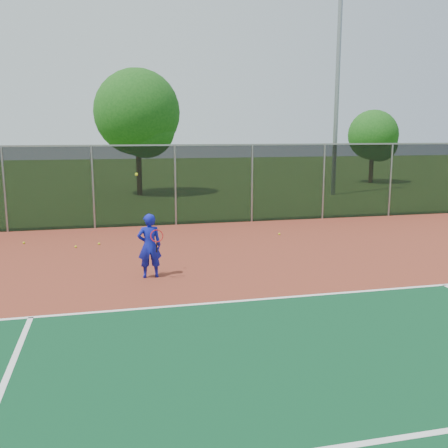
# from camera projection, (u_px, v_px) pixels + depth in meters

# --- Properties ---
(court_apron) EXTENTS (30.00, 20.00, 0.02)m
(court_apron) POSITION_uv_depth(u_px,v_px,m) (390.00, 307.00, 10.10)
(court_apron) COLOR maroon
(court_apron) RESTS_ON ground
(fence_back) EXTENTS (30.00, 0.06, 3.03)m
(fence_back) POSITION_uv_depth(u_px,v_px,m) (252.00, 182.00, 19.39)
(fence_back) COLOR black
(fence_back) RESTS_ON court_apron
(tennis_player) EXTENTS (0.59, 0.61, 2.54)m
(tennis_player) POSITION_uv_depth(u_px,v_px,m) (149.00, 246.00, 12.01)
(tennis_player) COLOR #1119A5
(tennis_player) RESTS_ON court_apron
(practice_ball_0) EXTENTS (0.07, 0.07, 0.07)m
(practice_ball_0) POSITION_uv_depth(u_px,v_px,m) (24.00, 243.00, 15.74)
(practice_ball_0) COLOR #CDDC19
(practice_ball_0) RESTS_ON court_apron
(practice_ball_2) EXTENTS (0.07, 0.07, 0.07)m
(practice_ball_2) POSITION_uv_depth(u_px,v_px,m) (99.00, 244.00, 15.61)
(practice_ball_2) COLOR #CDDC19
(practice_ball_2) RESTS_ON court_apron
(practice_ball_3) EXTENTS (0.07, 0.07, 0.07)m
(practice_ball_3) POSITION_uv_depth(u_px,v_px,m) (279.00, 234.00, 17.09)
(practice_ball_3) COLOR #CDDC19
(practice_ball_3) RESTS_ON court_apron
(practice_ball_4) EXTENTS (0.07, 0.07, 0.07)m
(practice_ball_4) POSITION_uv_depth(u_px,v_px,m) (76.00, 247.00, 15.21)
(practice_ball_4) COLOR #CDDC19
(practice_ball_4) RESTS_ON court_apron
(floodlight_n) EXTENTS (0.90, 0.40, 11.41)m
(floodlight_n) POSITION_uv_depth(u_px,v_px,m) (338.00, 76.00, 26.99)
(floodlight_n) COLOR gray
(floodlight_n) RESTS_ON ground
(tree_back_left) EXTENTS (4.71, 4.71, 6.91)m
(tree_back_left) POSITION_uv_depth(u_px,v_px,m) (139.00, 116.00, 27.29)
(tree_back_left) COLOR #3A2515
(tree_back_left) RESTS_ON ground
(tree_back_mid) EXTENTS (3.39, 3.39, 4.98)m
(tree_back_mid) POSITION_uv_depth(u_px,v_px,m) (375.00, 137.00, 34.02)
(tree_back_mid) COLOR #3A2515
(tree_back_mid) RESTS_ON ground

